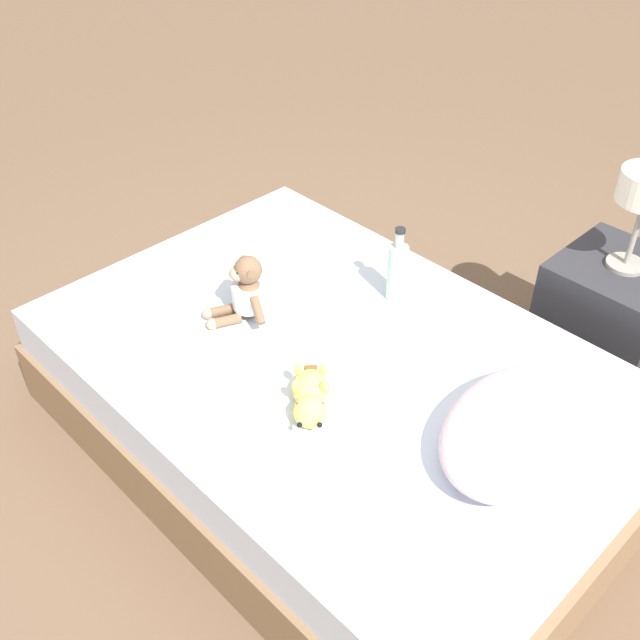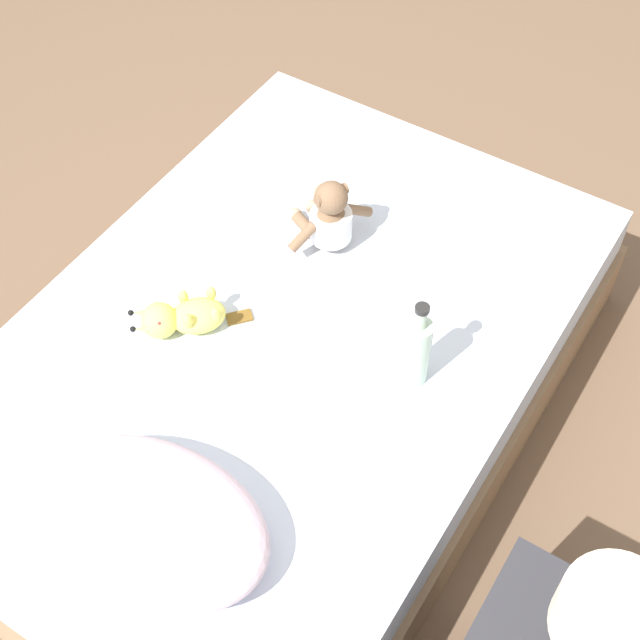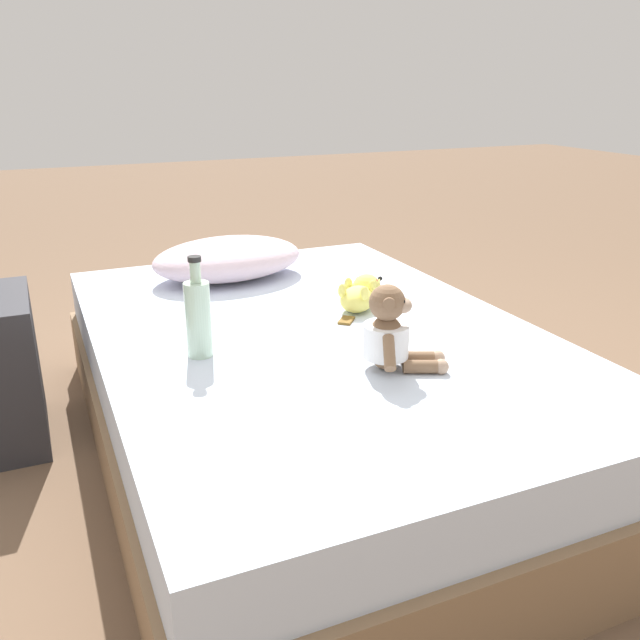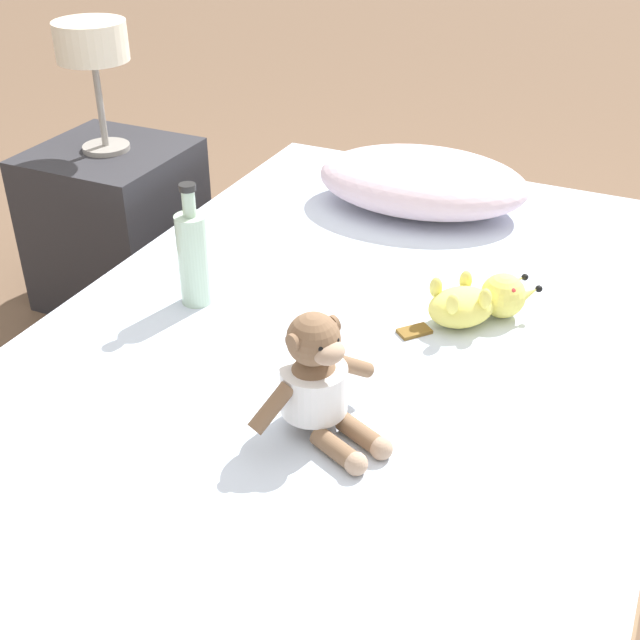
# 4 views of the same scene
# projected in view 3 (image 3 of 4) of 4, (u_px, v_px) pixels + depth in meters

# --- Properties ---
(ground_plane) EXTENTS (16.00, 16.00, 0.00)m
(ground_plane) POSITION_uv_depth(u_px,v_px,m) (314.00, 445.00, 2.22)
(ground_plane) COLOR brown
(bed) EXTENTS (1.33, 1.97, 0.41)m
(bed) POSITION_uv_depth(u_px,v_px,m) (314.00, 390.00, 2.15)
(bed) COLOR #846647
(bed) RESTS_ON ground_plane
(pillow) EXTENTS (0.62, 0.45, 0.16)m
(pillow) POSITION_uv_depth(u_px,v_px,m) (228.00, 258.00, 2.57)
(pillow) COLOR silver
(pillow) RESTS_ON bed
(plush_monkey) EXTENTS (0.25, 0.27, 0.24)m
(plush_monkey) POSITION_uv_depth(u_px,v_px,m) (390.00, 335.00, 1.76)
(plush_monkey) COLOR brown
(plush_monkey) RESTS_ON bed
(plush_yellow_creature) EXTENTS (0.27, 0.27, 0.10)m
(plush_yellow_creature) POSITION_uv_depth(u_px,v_px,m) (361.00, 294.00, 2.25)
(plush_yellow_creature) COLOR #EAE066
(plush_yellow_creature) RESTS_ON bed
(glass_bottle) EXTENTS (0.07, 0.07, 0.29)m
(glass_bottle) POSITION_uv_depth(u_px,v_px,m) (198.00, 317.00, 1.84)
(glass_bottle) COLOR #B2D1B7
(glass_bottle) RESTS_ON bed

